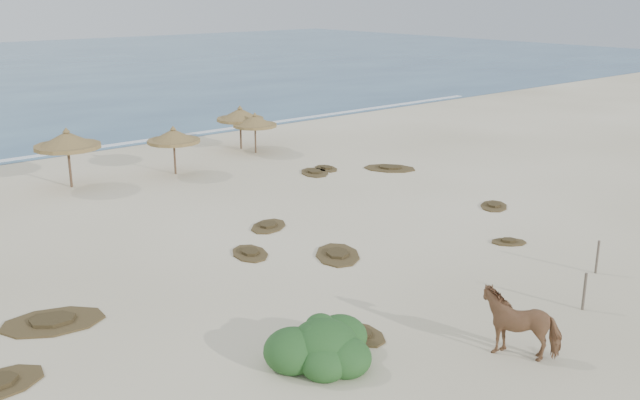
{
  "coord_description": "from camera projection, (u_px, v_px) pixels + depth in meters",
  "views": [
    {
      "loc": [
        -16.5,
        -15.75,
        9.33
      ],
      "look_at": [
        0.84,
        5.0,
        1.33
      ],
      "focal_mm": 40.0,
      "sensor_mm": 36.0,
      "label": 1
    }
  ],
  "objects": [
    {
      "name": "fence_post_near",
      "position": [
        584.0,
        291.0,
        21.47
      ],
      "size": [
        0.11,
        0.11,
        1.19
      ],
      "primitive_type": "cylinder",
      "rotation": [
        0.0,
        0.0,
        -0.26
      ],
      "color": "#63584A",
      "rests_on": "ground"
    },
    {
      "name": "palapa_2",
      "position": [
        67.0,
        141.0,
        34.43
      ],
      "size": [
        3.48,
        3.48,
        2.97
      ],
      "rotation": [
        0.0,
        0.0,
        0.1
      ],
      "color": "brown",
      "rests_on": "ground"
    },
    {
      "name": "foam_line",
      "position": [
        89.0,
        149.0,
        43.51
      ],
      "size": [
        70.0,
        0.6,
        0.01
      ],
      "primitive_type": "cube",
      "color": "white",
      "rests_on": "ground"
    },
    {
      "name": "palapa_4",
      "position": [
        240.0,
        115.0,
        42.91
      ],
      "size": [
        3.37,
        3.37,
        2.66
      ],
      "rotation": [
        0.0,
        0.0,
        -0.21
      ],
      "color": "brown",
      "rests_on": "ground"
    },
    {
      "name": "scrub_2",
      "position": [
        250.0,
        253.0,
        26.14
      ],
      "size": [
        1.78,
        2.22,
        0.16
      ],
      "rotation": [
        0.0,
        0.0,
        1.27
      ],
      "color": "brown",
      "rests_on": "ground"
    },
    {
      "name": "scrub_1",
      "position": [
        53.0,
        321.0,
        20.75
      ],
      "size": [
        3.48,
        2.84,
        0.16
      ],
      "rotation": [
        0.0,
        0.0,
        2.8
      ],
      "color": "brown",
      "rests_on": "ground"
    },
    {
      "name": "scrub_10",
      "position": [
        326.0,
        168.0,
        38.54
      ],
      "size": [
        1.53,
        1.94,
        0.16
      ],
      "rotation": [
        0.0,
        0.0,
        1.29
      ],
      "color": "brown",
      "rests_on": "ground"
    },
    {
      "name": "scrub_11",
      "position": [
        361.0,
        334.0,
        20.0
      ],
      "size": [
        1.27,
        1.82,
        0.16
      ],
      "rotation": [
        0.0,
        0.0,
        1.48
      ],
      "color": "brown",
      "rests_on": "ground"
    },
    {
      "name": "scrub_9",
      "position": [
        338.0,
        255.0,
        25.99
      ],
      "size": [
        2.72,
        2.95,
        0.16
      ],
      "rotation": [
        0.0,
        0.0,
        0.97
      ],
      "color": "brown",
      "rests_on": "ground"
    },
    {
      "name": "scrub_7",
      "position": [
        314.0,
        172.0,
        37.69
      ],
      "size": [
        2.16,
        2.53,
        0.16
      ],
      "rotation": [
        0.0,
        0.0,
        1.14
      ],
      "color": "brown",
      "rests_on": "ground"
    },
    {
      "name": "scrub_4",
      "position": [
        494.0,
        206.0,
        31.84
      ],
      "size": [
        2.15,
        1.99,
        0.16
      ],
      "rotation": [
        0.0,
        0.0,
        0.61
      ],
      "color": "brown",
      "rests_on": "ground"
    },
    {
      "name": "ground",
      "position": [
        395.0,
        274.0,
        24.38
      ],
      "size": [
        160.0,
        160.0,
        0.0
      ],
      "primitive_type": "plane",
      "color": "#F4E5C8",
      "rests_on": "ground"
    },
    {
      "name": "palapa_3",
      "position": [
        173.0,
        137.0,
        37.01
      ],
      "size": [
        3.36,
        3.36,
        2.57
      ],
      "rotation": [
        0.0,
        0.0,
        0.26
      ],
      "color": "brown",
      "rests_on": "ground"
    },
    {
      "name": "scrub_3",
      "position": [
        268.0,
        226.0,
        29.13
      ],
      "size": [
        2.39,
        2.18,
        0.16
      ],
      "rotation": [
        0.0,
        0.0,
        0.57
      ],
      "color": "brown",
      "rests_on": "ground"
    },
    {
      "name": "bush",
      "position": [
        323.0,
        347.0,
        18.46
      ],
      "size": [
        3.03,
        2.67,
        1.36
      ],
      "rotation": [
        0.0,
        0.0,
        0.04
      ],
      "color": "#2A5625",
      "rests_on": "ground"
    },
    {
      "name": "scrub_5",
      "position": [
        390.0,
        168.0,
        38.6
      ],
      "size": [
        3.16,
        3.35,
        0.16
      ],
      "rotation": [
        0.0,
        0.0,
        2.22
      ],
      "color": "brown",
      "rests_on": "ground"
    },
    {
      "name": "horse",
      "position": [
        521.0,
        322.0,
        18.86
      ],
      "size": [
        1.94,
        2.28,
        1.77
      ],
      "primitive_type": "imported",
      "rotation": [
        0.0,
        0.0,
        3.71
      ],
      "color": "#916142",
      "rests_on": "ground"
    },
    {
      "name": "palapa_5",
      "position": [
        255.0,
        122.0,
        41.88
      ],
      "size": [
        3.1,
        3.1,
        2.43
      ],
      "rotation": [
        0.0,
        0.0,
        0.23
      ],
      "color": "brown",
      "rests_on": "ground"
    },
    {
      "name": "fence_post_far",
      "position": [
        597.0,
        257.0,
        24.25
      ],
      "size": [
        0.11,
        0.11,
        1.18
      ],
      "primitive_type": "cylinder",
      "rotation": [
        0.0,
        0.0,
        0.41
      ],
      "color": "#63584A",
      "rests_on": "ground"
    },
    {
      "name": "scrub_12",
      "position": [
        509.0,
        242.0,
        27.32
      ],
      "size": [
        1.62,
        1.55,
        0.16
      ],
      "rotation": [
        0.0,
        0.0,
        2.46
      ],
      "color": "brown",
      "rests_on": "ground"
    }
  ]
}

